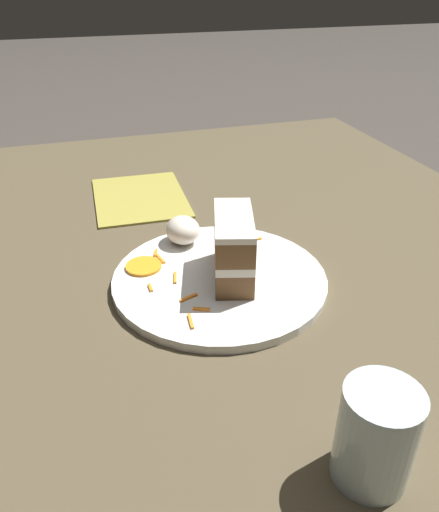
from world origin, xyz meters
The scene contains 9 objects.
ground_plane centered at (0.00, 0.00, 0.00)m, with size 6.00×6.00×0.00m, color #38332D.
dining_table centered at (0.00, 0.00, 0.02)m, with size 1.35×1.10×0.04m, color #4C422D.
plate centered at (0.05, -0.03, 0.04)m, with size 0.30×0.30×0.01m, color white.
cake_slice centered at (0.05, -0.01, 0.10)m, with size 0.13×0.08×0.09m.
cream_dollop centered at (-0.06, -0.05, 0.07)m, with size 0.06×0.05×0.04m, color silver.
orange_garnish centered at (-0.01, -0.12, 0.05)m, with size 0.05×0.05×0.00m, color orange.
carrot_shreds_scatter centered at (0.04, -0.07, 0.05)m, with size 0.21×0.20×0.00m.
drinking_glass centered at (0.38, 0.01, 0.08)m, with size 0.07×0.07×0.10m.
menu_card centered at (-0.28, -0.09, 0.04)m, with size 0.17×0.22×0.00m, color #9E933D.
Camera 1 is at (0.61, -0.20, 0.43)m, focal length 35.00 mm.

